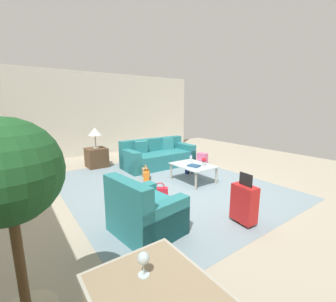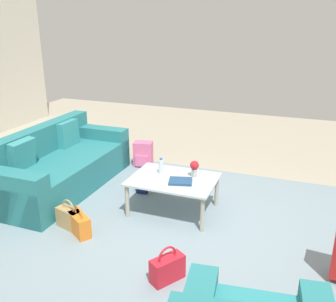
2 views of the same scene
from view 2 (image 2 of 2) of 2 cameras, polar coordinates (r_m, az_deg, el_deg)
name	(u,v)px [view 2 (image 2 of 2)]	position (r m, az deg, el deg)	size (l,w,h in m)	color
ground_plane	(192,237)	(4.25, 3.62, -12.99)	(12.00, 12.00, 0.00)	#A89E89
area_rug	(135,236)	(4.28, -5.09, -12.73)	(5.20, 4.40, 0.01)	gray
couch	(57,167)	(5.54, -16.57, -2.38)	(0.98, 2.23, 0.85)	teal
coffee_table	(173,182)	(4.60, 0.82, -4.80)	(1.04, 0.77, 0.44)	silver
water_bottle	(161,166)	(4.69, -1.05, -2.35)	(0.06, 0.06, 0.20)	silver
coffee_table_book	(181,181)	(4.46, 1.92, -4.63)	(0.27, 0.22, 0.03)	navy
flower_vase	(194,167)	(4.60, 4.05, -2.48)	(0.11, 0.11, 0.21)	#B2B7BC
handbag_orange	(80,224)	(4.34, -13.33, -10.80)	(0.34, 0.29, 0.36)	orange
handbag_navy	(145,181)	(5.28, -3.50, -4.63)	(0.15, 0.33, 0.36)	navy
handbag_tan	(69,218)	(4.50, -14.81, -9.80)	(0.35, 0.22, 0.36)	tan
handbag_red	(167,268)	(3.58, -0.09, -17.43)	(0.29, 0.34, 0.36)	red
backpack_pink	(143,154)	(6.13, -3.82, -0.50)	(0.34, 0.30, 0.40)	pink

